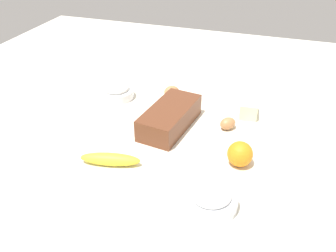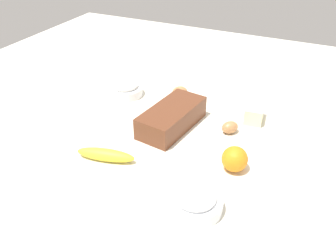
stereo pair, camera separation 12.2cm
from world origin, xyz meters
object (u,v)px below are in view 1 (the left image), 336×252
object	(u,v)px
butter_block	(249,109)
egg_beside_bowl	(172,92)
sugar_bowl	(210,198)
egg_near_butter	(228,123)
flour_bowl	(117,91)
banana	(110,159)
loaf_pan	(170,117)
orange_fruit	(240,154)

from	to	relation	value
butter_block	egg_beside_bowl	world-z (taller)	butter_block
sugar_bowl	egg_beside_bowl	xyz separation A→B (m)	(0.56, 0.29, -0.00)
egg_near_butter	flour_bowl	bearing A→B (deg)	79.04
flour_bowl	banana	xyz separation A→B (m)	(-0.41, -0.17, -0.01)
flour_bowl	banana	distance (m)	0.45
butter_block	egg_beside_bowl	size ratio (longest dim) A/B	1.39
sugar_bowl	egg_beside_bowl	bearing A→B (deg)	27.27
butter_block	banana	bearing A→B (deg)	139.83
loaf_pan	banana	xyz separation A→B (m)	(-0.27, 0.11, -0.02)
butter_block	loaf_pan	bearing A→B (deg)	123.08
loaf_pan	orange_fruit	size ratio (longest dim) A/B	3.72
egg_near_butter	egg_beside_bowl	size ratio (longest dim) A/B	0.94
flour_bowl	egg_near_butter	bearing A→B (deg)	-100.96
flour_bowl	orange_fruit	xyz separation A→B (m)	(-0.28, -0.55, 0.01)
banana	loaf_pan	bearing A→B (deg)	-22.11
loaf_pan	sugar_bowl	distance (m)	0.41
loaf_pan	banana	size ratio (longest dim) A/B	1.56
flour_bowl	banana	size ratio (longest dim) A/B	0.75
sugar_bowl	loaf_pan	bearing A→B (deg)	33.37
flour_bowl	egg_near_butter	xyz separation A→B (m)	(-0.09, -0.48, -0.01)
sugar_bowl	flour_bowl	bearing A→B (deg)	45.99
loaf_pan	banana	distance (m)	0.29
loaf_pan	egg_near_butter	world-z (taller)	loaf_pan
orange_fruit	egg_near_butter	bearing A→B (deg)	20.37
banana	egg_near_butter	bearing A→B (deg)	-44.23
butter_block	sugar_bowl	bearing A→B (deg)	176.31
flour_bowl	egg_beside_bowl	size ratio (longest dim) A/B	2.20
orange_fruit	egg_beside_bowl	world-z (taller)	orange_fruit
flour_bowl	butter_block	size ratio (longest dim) A/B	1.59
sugar_bowl	egg_beside_bowl	distance (m)	0.63
banana	butter_block	xyz separation A→B (m)	(0.43, -0.37, 0.01)
banana	egg_beside_bowl	xyz separation A→B (m)	(0.48, -0.05, 0.01)
flour_bowl	banana	world-z (taller)	flour_bowl
orange_fruit	egg_near_butter	distance (m)	0.20
loaf_pan	orange_fruit	bearing A→B (deg)	-108.79
banana	butter_block	size ratio (longest dim) A/B	2.11
flour_bowl	egg_near_butter	distance (m)	0.49
egg_near_butter	egg_beside_bowl	distance (m)	0.31
flour_bowl	orange_fruit	world-z (taller)	orange_fruit
banana	butter_block	world-z (taller)	butter_block
banana	egg_beside_bowl	distance (m)	0.49
flour_bowl	egg_beside_bowl	bearing A→B (deg)	-71.78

